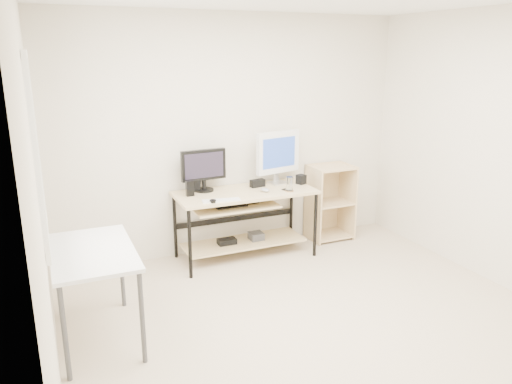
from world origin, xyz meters
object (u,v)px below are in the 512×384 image
(side_table, at_px, (93,260))
(black_monitor, at_px, (204,168))
(audio_controller, at_px, (190,188))
(shelf_unit, at_px, (328,201))
(desk, at_px, (243,210))
(white_imac, at_px, (278,154))

(side_table, relative_size, black_monitor, 2.04)
(side_table, height_order, audio_controller, audio_controller)
(shelf_unit, bearing_deg, side_table, -156.67)
(shelf_unit, height_order, black_monitor, black_monitor)
(black_monitor, bearing_deg, audio_controller, -150.56)
(desk, xyz_separation_m, audio_controller, (-0.56, 0.06, 0.29))
(white_imac, bearing_deg, desk, -174.77)
(side_table, relative_size, shelf_unit, 1.11)
(desk, xyz_separation_m, white_imac, (0.49, 0.15, 0.55))
(side_table, xyz_separation_m, black_monitor, (1.28, 1.24, 0.34))
(desk, height_order, white_imac, white_imac)
(shelf_unit, bearing_deg, audio_controller, -176.59)
(desk, distance_m, side_table, 1.97)
(white_imac, height_order, audio_controller, white_imac)
(white_imac, bearing_deg, shelf_unit, -10.56)
(shelf_unit, distance_m, white_imac, 0.94)
(black_monitor, xyz_separation_m, audio_controller, (-0.19, -0.13, -0.18))
(white_imac, relative_size, audio_controller, 3.68)
(desk, bearing_deg, black_monitor, 153.74)
(desk, bearing_deg, side_table, -147.35)
(desk, height_order, shelf_unit, shelf_unit)
(shelf_unit, bearing_deg, black_monitor, 179.16)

